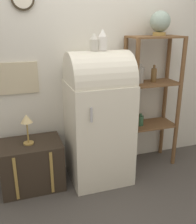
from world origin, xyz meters
TOP-DOWN VIEW (x-y plane):
  - ground_plane at (0.00, 0.00)m, footprint 12.00×12.00m
  - wall_back at (-0.00, 0.57)m, footprint 7.00×0.09m
  - refrigerator at (-0.00, 0.23)m, footprint 0.67×0.67m
  - suitcase_trunk at (-0.76, 0.28)m, footprint 0.66×0.47m
  - shelf_unit at (0.71, 0.35)m, footprint 0.64×0.36m
  - globe at (0.77, 0.36)m, footprint 0.23×0.23m
  - vase_left at (-0.05, 0.24)m, footprint 0.09×0.09m
  - vase_center at (0.04, 0.24)m, footprint 0.10×0.10m
  - desk_lamp at (-0.78, 0.26)m, footprint 0.12×0.12m

SIDE VIEW (x-z plane):
  - ground_plane at x=0.00m, z-range 0.00..0.00m
  - suitcase_trunk at x=-0.76m, z-range 0.00..0.53m
  - refrigerator at x=0.00m, z-range 0.03..1.52m
  - desk_lamp at x=-0.78m, z-range 0.61..0.95m
  - shelf_unit at x=0.71m, z-range 0.11..1.73m
  - wall_back at x=0.00m, z-range 0.00..2.70m
  - vase_left at x=-0.05m, z-range 1.48..1.66m
  - vase_center at x=0.04m, z-range 1.48..1.69m
  - globe at x=0.77m, z-range 1.62..1.89m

